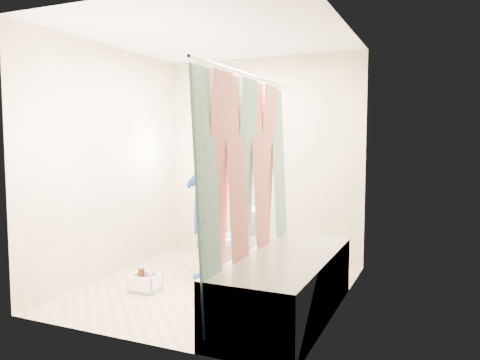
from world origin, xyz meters
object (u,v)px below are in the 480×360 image
at_px(toilet, 235,240).
at_px(cleaning_caddy, 146,283).
at_px(bathtub, 285,284).
at_px(plumber, 206,194).

xyz_separation_m(toilet, cleaning_caddy, (-0.47, -1.01, -0.26)).
xyz_separation_m(bathtub, toilet, (-0.94, 1.09, 0.07)).
height_order(plumber, cleaning_caddy, plumber).
distance_m(toilet, plumber, 0.64).
distance_m(bathtub, toilet, 1.44).
xyz_separation_m(bathtub, cleaning_caddy, (-1.41, 0.08, -0.19)).
bearing_deg(bathtub, plumber, 145.11).
distance_m(plumber, cleaning_caddy, 1.09).
xyz_separation_m(plumber, cleaning_caddy, (-0.28, -0.70, -0.79)).
distance_m(toilet, cleaning_caddy, 1.14).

